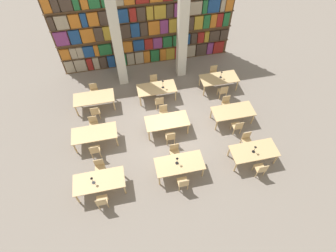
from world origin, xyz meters
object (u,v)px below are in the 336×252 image
(chair_1, at_px, (100,167))
(chair_2, at_px, (183,183))
(desk_lamp_1, at_px, (177,160))
(desk_lamp_0, at_px, (92,179))
(reading_table_1, at_px, (179,164))
(chair_13, at_px, (94,91))
(reading_table_3, at_px, (94,134))
(reading_table_7, at_px, (157,89))
(pillar_left, at_px, (116,35))
(chair_3, at_px, (175,152))
(chair_12, at_px, (95,112))
(chair_15, at_px, (154,82))
(chair_10, at_px, (237,126))
(chair_4, at_px, (261,169))
(chair_11, at_px, (226,103))
(chair_0, at_px, (102,201))
(chair_17, at_px, (214,73))
(chair_16, at_px, (223,91))
(reading_table_5, at_px, (233,112))
(chair_9, at_px, (164,112))
(desk_lamp_4, at_px, (221,73))
(reading_table_4, at_px, (167,122))
(reading_table_2, at_px, (254,151))
(reading_table_8, at_px, (219,79))
(chair_7, at_px, (94,124))
(pillar_center, at_px, (183,27))
(reading_table_6, at_px, (94,98))
(chair_8, at_px, (170,137))
(reading_table_0, at_px, (99,181))
(chair_6, at_px, (95,150))

(chair_1, xyz_separation_m, chair_2, (3.27, -1.44, 0.00))
(desk_lamp_1, bearing_deg, desk_lamp_0, -177.24)
(reading_table_1, relative_size, chair_13, 2.35)
(reading_table_3, xyz_separation_m, reading_table_7, (3.32, 2.30, 0.00))
(pillar_left, distance_m, chair_3, 6.37)
(chair_1, xyz_separation_m, reading_table_3, (-0.12, 1.68, 0.19))
(desk_lamp_1, distance_m, reading_table_3, 4.07)
(chair_12, height_order, chair_15, same)
(chair_3, bearing_deg, chair_10, -166.87)
(chair_4, distance_m, chair_11, 3.89)
(pillar_left, bearing_deg, chair_0, -102.33)
(chair_10, distance_m, chair_17, 3.95)
(chair_1, relative_size, chair_16, 1.00)
(chair_1, xyz_separation_m, chair_11, (6.51, 2.38, 0.00))
(chair_10, distance_m, chair_11, 1.53)
(desk_lamp_0, xyz_separation_m, reading_table_5, (6.77, 2.43, -0.36))
(chair_9, relative_size, desk_lamp_4, 2.05)
(chair_0, bearing_deg, chair_1, 90.00)
(reading_table_4, xyz_separation_m, chair_9, (-0.00, 0.77, -0.19))
(reading_table_2, height_order, reading_table_8, same)
(chair_3, distance_m, chair_7, 4.17)
(chair_12, xyz_separation_m, chair_16, (6.71, 0.06, 0.00))
(pillar_left, xyz_separation_m, reading_table_2, (5.03, -6.43, -2.35))
(pillar_center, height_order, reading_table_6, pillar_center)
(desk_lamp_4, bearing_deg, desk_lamp_1, -127.10)
(pillar_center, relative_size, reading_table_6, 2.94)
(chair_7, bearing_deg, reading_table_1, 137.98)
(chair_2, bearing_deg, chair_1, 156.21)
(reading_table_5, height_order, chair_10, chair_10)
(chair_1, height_order, reading_table_4, chair_1)
(chair_10, bearing_deg, chair_9, 153.73)
(reading_table_3, bearing_deg, pillar_left, 67.01)
(chair_11, bearing_deg, chair_15, -35.53)
(reading_table_3, height_order, reading_table_8, same)
(reading_table_1, xyz_separation_m, chair_8, (-0.04, 1.59, -0.19))
(reading_table_0, relative_size, chair_16, 2.35)
(desk_lamp_0, xyz_separation_m, chair_8, (3.50, 1.73, -0.55))
(reading_table_1, xyz_separation_m, chair_4, (3.34, -0.83, -0.19))
(chair_6, xyz_separation_m, chair_17, (6.81, 3.88, 0.00))
(reading_table_4, bearing_deg, reading_table_0, -143.38)
(reading_table_5, xyz_separation_m, reading_table_6, (-6.60, 2.35, 0.00))
(reading_table_4, distance_m, reading_table_5, 3.28)
(reading_table_6, bearing_deg, reading_table_0, -89.73)
(reading_table_4, distance_m, chair_10, 3.36)
(desk_lamp_1, distance_m, reading_table_5, 4.05)
(chair_3, bearing_deg, chair_17, -125.67)
(reading_table_2, relative_size, chair_4, 2.35)
(chair_4, bearing_deg, pillar_left, 125.09)
(reading_table_0, relative_size, chair_11, 2.35)
(desk_lamp_1, distance_m, chair_17, 6.47)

